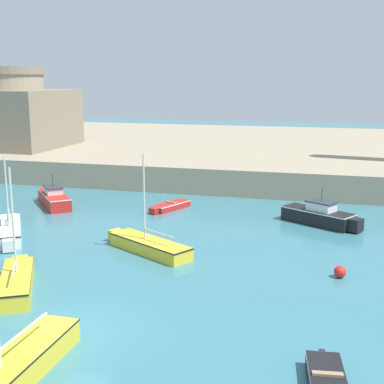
# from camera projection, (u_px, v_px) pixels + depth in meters

# --- Properties ---
(ground_plane) EXTENTS (200.00, 200.00, 0.00)m
(ground_plane) POSITION_uv_depth(u_px,v_px,m) (68.00, 332.00, 20.03)
(ground_plane) COLOR teal
(quay_seawall) EXTENTS (120.00, 40.00, 2.18)m
(quay_seawall) POSITION_uv_depth(u_px,v_px,m) (253.00, 151.00, 61.67)
(quay_seawall) COLOR gray
(quay_seawall) RESTS_ON ground
(sailboat_yellow_0) EXTENTS (5.76, 3.94, 5.40)m
(sailboat_yellow_0) POSITION_uv_depth(u_px,v_px,m) (148.00, 245.00, 29.20)
(sailboat_yellow_0) COLOR yellow
(sailboat_yellow_0) RESTS_ON ground
(sailboat_yellow_1) EXTENTS (3.54, 5.24, 5.55)m
(sailboat_yellow_1) POSITION_uv_depth(u_px,v_px,m) (17.00, 281.00, 23.90)
(sailboat_yellow_1) COLOR yellow
(sailboat_yellow_1) RESTS_ON ground
(dinghy_black_2) EXTENTS (1.50, 3.66, 0.60)m
(dinghy_black_2) POSITION_uv_depth(u_px,v_px,m) (328.00, 384.00, 16.12)
(dinghy_black_2) COLOR black
(dinghy_black_2) RESTS_ON ground
(motorboat_black_3) EXTENTS (5.29, 3.75, 2.47)m
(motorboat_black_3) POSITION_uv_depth(u_px,v_px,m) (320.00, 216.00, 34.61)
(motorboat_black_3) COLOR black
(motorboat_black_3) RESTS_ON ground
(motorboat_red_4) EXTENTS (4.51, 4.95, 2.36)m
(motorboat_red_4) POSITION_uv_depth(u_px,v_px,m) (54.00, 198.00, 39.77)
(motorboat_red_4) COLOR red
(motorboat_red_4) RESTS_ON ground
(sailboat_white_5) EXTENTS (4.05, 5.47, 4.89)m
(sailboat_white_5) POSITION_uv_depth(u_px,v_px,m) (10.00, 230.00, 31.82)
(sailboat_white_5) COLOR white
(sailboat_white_5) RESTS_ON ground
(sailboat_yellow_7) EXTENTS (1.51, 7.04, 5.09)m
(sailboat_yellow_7) POSITION_uv_depth(u_px,v_px,m) (8.00, 373.00, 16.41)
(sailboat_yellow_7) COLOR yellow
(sailboat_yellow_7) RESTS_ON ground
(dinghy_red_8) EXTENTS (2.27, 3.69, 0.55)m
(dinghy_red_8) POSITION_uv_depth(u_px,v_px,m) (170.00, 206.00, 38.68)
(dinghy_red_8) COLOR red
(dinghy_red_8) RESTS_ON ground
(mooring_buoy) EXTENTS (0.58, 0.58, 0.58)m
(mooring_buoy) POSITION_uv_depth(u_px,v_px,m) (340.00, 272.00, 25.46)
(mooring_buoy) COLOR red
(mooring_buoy) RESTS_ON ground
(fortress) EXTENTS (10.97, 10.97, 8.30)m
(fortress) POSITION_uv_depth(u_px,v_px,m) (12.00, 114.00, 56.48)
(fortress) COLOR gray
(fortress) RESTS_ON quay_seawall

